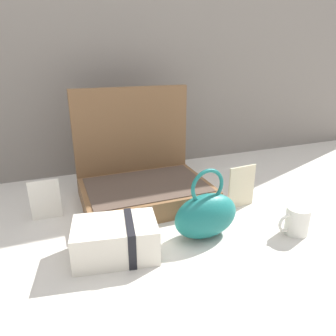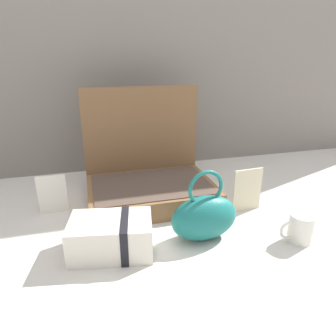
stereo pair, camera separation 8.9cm
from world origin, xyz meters
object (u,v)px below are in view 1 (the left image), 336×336
Objects in this scene: open_suitcase at (142,176)px; poster_card_right at (242,187)px; coffee_mug at (296,221)px; info_card_left at (45,200)px; cream_toiletry_bag at (117,239)px; teal_pouch_handbag at (206,215)px.

poster_card_right is at bearing -33.13° from open_suitcase.
open_suitcase reaches higher than poster_card_right.
coffee_mug is at bearing -79.19° from poster_card_right.
open_suitcase is at bearing 7.47° from info_card_left.
cream_toiletry_bag is (-0.17, -0.31, -0.04)m from open_suitcase.
teal_pouch_handbag is at bearing -152.85° from poster_card_right.
cream_toiletry_bag is at bearing 178.79° from teal_pouch_handbag.
open_suitcase is 1.87× the size of cream_toiletry_bag.
teal_pouch_handbag is at bearing -73.16° from open_suitcase.
poster_card_right reaches higher than coffee_mug.
coffee_mug is at bearing -26.60° from info_card_left.
info_card_left is (-0.34, -0.04, -0.02)m from open_suitcase.
open_suitcase is 2.96× the size of poster_card_right.
open_suitcase is at bearing 62.19° from cream_toiletry_bag.
cream_toiletry_bag is at bearing -117.81° from open_suitcase.
teal_pouch_handbag is at bearing -1.21° from cream_toiletry_bag.
open_suitcase is at bearing 131.28° from coffee_mug.
cream_toiletry_bag is at bearing -169.74° from poster_card_right.
cream_toiletry_bag is 0.48m from poster_card_right.
info_card_left is at bearing 161.98° from poster_card_right.
poster_card_right is (0.20, 0.12, 0.00)m from teal_pouch_handbag.
teal_pouch_handbag is 1.60× the size of info_card_left.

